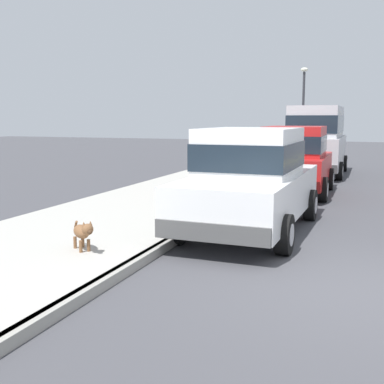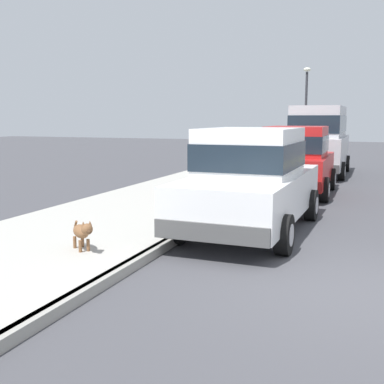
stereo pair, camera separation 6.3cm
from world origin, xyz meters
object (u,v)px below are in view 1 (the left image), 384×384
Objects in this scene: dog_brown at (83,232)px; car_red_hatchback at (295,159)px; street_lamp at (303,102)px; car_white_sedan at (251,179)px; car_silver_van at (317,137)px.

car_red_hatchback is at bearing 75.37° from dog_brown.
dog_brown is at bearing -91.70° from street_lamp.
car_white_sedan is 16.46m from street_lamp.
car_white_sedan is 0.94× the size of car_silver_van.
car_silver_van is (-0.00, 5.12, 0.42)m from car_red_hatchback.
street_lamp is (0.56, 19.00, 2.48)m from dog_brown.
street_lamp is (-1.32, 16.29, 1.92)m from car_white_sedan.
car_silver_van is (0.07, 9.92, 0.41)m from car_white_sedan.
car_silver_van is at bearing 81.18° from dog_brown.
car_white_sedan is at bearing -85.35° from street_lamp.
dog_brown is (-1.89, -2.71, -0.55)m from car_white_sedan.
street_lamp reaches higher than car_red_hatchback.
car_white_sedan reaches higher than dog_brown.
car_white_sedan is 7.48× the size of dog_brown.
car_red_hatchback is (0.08, 4.80, -0.01)m from car_white_sedan.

